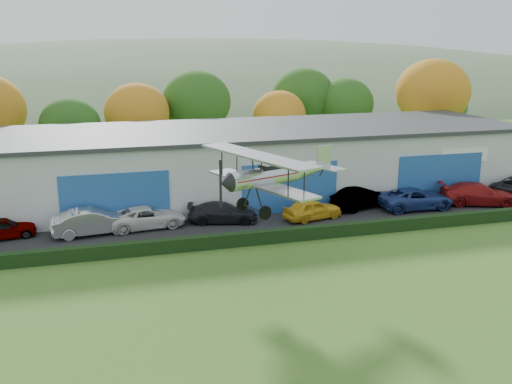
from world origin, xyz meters
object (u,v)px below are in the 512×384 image
object	(u,v)px
hangar	(266,160)
car_3	(223,212)
car_2	(148,217)
car_6	(416,199)
car_4	(312,209)
biplane	(274,173)
car_1	(92,222)
car_5	(361,198)
car_7	(478,194)
car_0	(2,228)

from	to	relation	value
hangar	car_3	distance (m)	8.93
hangar	car_2	size ratio (longest dim) A/B	8.16
car_2	car_6	distance (m)	19.13
car_4	car_6	xyz separation A→B (m)	(8.11, 0.38, 0.05)
car_3	biplane	world-z (taller)	biplane
car_1	car_2	distance (m)	3.52
car_5	car_1	bearing A→B (deg)	73.01
car_1	biplane	world-z (taller)	biplane
car_1	car_5	size ratio (longest dim) A/B	1.06
hangar	biplane	world-z (taller)	biplane
hangar	car_7	xyz separation A→B (m)	(14.11, -7.92, -1.79)
hangar	car_6	xyz separation A→B (m)	(9.04, -7.67, -1.85)
car_6	biplane	size ratio (longest dim) A/B	0.67
hangar	car_3	bearing A→B (deg)	-125.82
hangar	car_0	distance (m)	20.15
car_1	car_4	distance (m)	14.50
car_2	car_4	size ratio (longest dim) A/B	1.21
car_2	biplane	world-z (taller)	biplane
car_5	car_6	distance (m)	3.91
car_3	car_5	size ratio (longest dim) A/B	0.98
hangar	car_2	distance (m)	12.34
hangar	car_1	distance (m)	15.52
car_4	car_5	world-z (taller)	car_5
car_6	car_7	xyz separation A→B (m)	(5.07, -0.25, 0.06)
car_3	car_2	bearing A→B (deg)	101.47
car_3	car_6	distance (m)	14.16
car_0	biplane	xyz separation A→B (m)	(14.46, -9.45, 4.63)
car_5	car_6	size ratio (longest dim) A/B	0.87
hangar	car_3	world-z (taller)	hangar
car_5	car_7	distance (m)	8.91
car_7	hangar	bearing A→B (deg)	79.53
car_0	car_4	world-z (taller)	car_4
car_0	car_1	world-z (taller)	car_1
car_1	car_5	distance (m)	18.89
car_3	car_6	size ratio (longest dim) A/B	0.85
car_1	car_4	xyz separation A→B (m)	(14.49, -0.70, -0.13)
hangar	car_1	bearing A→B (deg)	-151.54
hangar	car_7	distance (m)	16.28
car_2	car_6	bearing A→B (deg)	-98.26
car_4	car_0	bearing A→B (deg)	72.83
car_4	biplane	distance (m)	10.78
car_0	biplane	size ratio (longest dim) A/B	0.49
car_6	biplane	world-z (taller)	biplane
car_4	car_3	bearing A→B (deg)	67.45
car_0	car_3	distance (m)	13.79
car_3	car_1	bearing A→B (deg)	105.63
car_1	car_7	bearing A→B (deg)	-98.75
car_4	car_6	world-z (taller)	car_6
hangar	car_7	world-z (taller)	hangar
car_1	car_2	size ratio (longest dim) A/B	1.01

